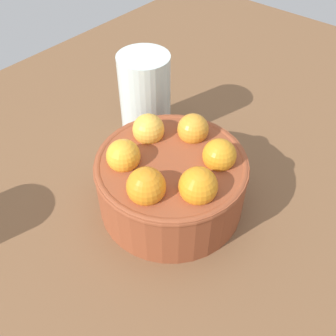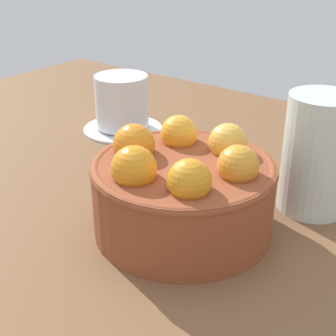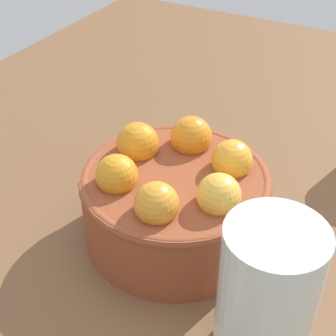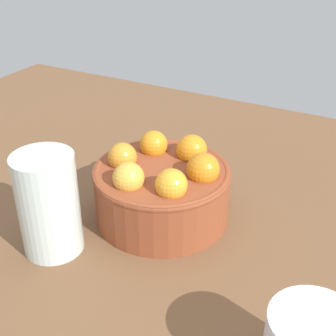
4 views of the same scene
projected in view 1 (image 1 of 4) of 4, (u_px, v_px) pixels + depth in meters
ground_plane at (171, 215)px, 47.91cm from camera, size 117.61×84.69×4.62cm
terracotta_bowl at (171, 178)px, 43.19cm from camera, size 16.85×16.85×9.72cm
water_glass at (145, 97)px, 51.62cm from camera, size 6.83×6.83×11.95cm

